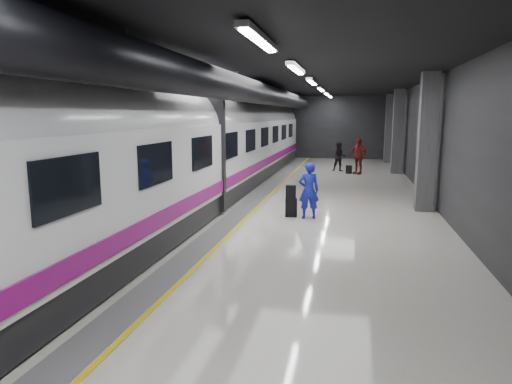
# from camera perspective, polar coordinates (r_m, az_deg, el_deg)

# --- Properties ---
(ground) EXTENTS (40.00, 40.00, 0.00)m
(ground) POSITION_cam_1_polar(r_m,az_deg,el_deg) (14.26, 2.86, -3.13)
(ground) COLOR beige
(ground) RESTS_ON ground
(platform_hall) EXTENTS (10.02, 40.02, 4.51)m
(platform_hall) POSITION_cam_1_polar(r_m,az_deg,el_deg) (14.91, 2.46, 11.12)
(platform_hall) COLOR black
(platform_hall) RESTS_ON ground
(train) EXTENTS (3.05, 38.00, 4.05)m
(train) POSITION_cam_1_polar(r_m,az_deg,el_deg) (14.81, -9.63, 5.32)
(train) COLOR black
(train) RESTS_ON ground
(traveler_main) EXTENTS (0.72, 0.56, 1.73)m
(traveler_main) POSITION_cam_1_polar(r_m,az_deg,el_deg) (14.00, 6.61, 0.19)
(traveler_main) COLOR #1A2EC6
(traveler_main) RESTS_ON ground
(suitcase_main) EXTENTS (0.37, 0.25, 0.59)m
(suitcase_main) POSITION_cam_1_polar(r_m,az_deg,el_deg) (14.27, 4.42, -1.94)
(suitcase_main) COLOR black
(suitcase_main) RESTS_ON ground
(shoulder_bag) EXTENTS (0.32, 0.19, 0.42)m
(shoulder_bag) POSITION_cam_1_polar(r_m,az_deg,el_deg) (14.15, 4.38, 0.02)
(shoulder_bag) COLOR black
(shoulder_bag) RESTS_ON suitcase_main
(traveler_far_a) EXTENTS (0.88, 0.73, 1.64)m
(traveler_far_a) POSITION_cam_1_polar(r_m,az_deg,el_deg) (26.05, 10.39, 4.35)
(traveler_far_a) COLOR black
(traveler_far_a) RESTS_ON ground
(traveler_far_b) EXTENTS (1.21, 1.03, 1.94)m
(traveler_far_b) POSITION_cam_1_polar(r_m,az_deg,el_deg) (25.12, 12.64, 4.43)
(traveler_far_b) COLOR maroon
(traveler_far_b) RESTS_ON ground
(suitcase_far) EXTENTS (0.34, 0.26, 0.45)m
(suitcase_far) POSITION_cam_1_polar(r_m,az_deg,el_deg) (25.21, 11.54, 2.77)
(suitcase_far) COLOR black
(suitcase_far) RESTS_ON ground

